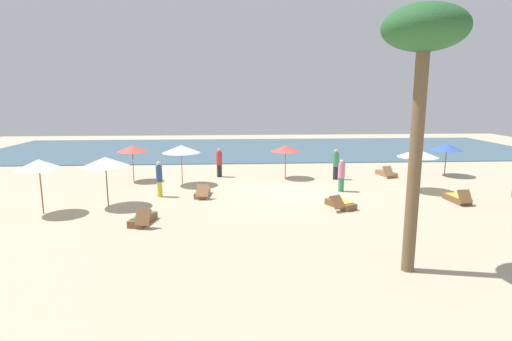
{
  "coord_description": "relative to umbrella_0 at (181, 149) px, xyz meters",
  "views": [
    {
      "loc": [
        -2.88,
        -20.19,
        5.04
      ],
      "look_at": [
        -1.61,
        0.65,
        1.1
      ],
      "focal_mm": 28.77,
      "sensor_mm": 36.0,
      "label": 1
    }
  ],
  "objects": [
    {
      "name": "umbrella_6",
      "position": [
        -5.26,
        -5.26,
        0.1
      ],
      "size": [
        1.85,
        1.85,
        2.34
      ],
      "color": "brown",
      "rests_on": "ground_plane"
    },
    {
      "name": "person_2",
      "position": [
        -0.8,
        -2.62,
        -1.11
      ],
      "size": [
        0.43,
        0.43,
        1.77
      ],
      "color": "yellow",
      "rests_on": "ground_plane"
    },
    {
      "name": "lounger_5",
      "position": [
        13.35,
        -4.5,
        -1.85
      ],
      "size": [
        0.68,
        1.69,
        0.72
      ],
      "color": "brown",
      "rests_on": "ground_plane"
    },
    {
      "name": "lounger_2",
      "position": [
        7.6,
        -5.1,
        -1.85
      ],
      "size": [
        1.29,
        1.79,
        0.67
      ],
      "color": "brown",
      "rests_on": "ground_plane"
    },
    {
      "name": "umbrella_4",
      "position": [
        -2.95,
        1.2,
        -0.12
      ],
      "size": [
        1.75,
        1.75,
        2.08
      ],
      "color": "brown",
      "rests_on": "ground_plane"
    },
    {
      "name": "ground_plane",
      "position": [
        5.63,
        -2.39,
        -2.02
      ],
      "size": [
        60.0,
        60.0,
        0.0
      ],
      "primitive_type": "plane",
      "color": "#BCAD8E"
    },
    {
      "name": "umbrella_3",
      "position": [
        15.95,
        1.61,
        -0.23
      ],
      "size": [
        1.92,
        1.92,
        2.0
      ],
      "color": "brown",
      "rests_on": "ground_plane"
    },
    {
      "name": "lounger_4",
      "position": [
        1.29,
        -2.64,
        -1.85
      ],
      "size": [
        0.74,
        1.72,
        0.71
      ],
      "color": "olive",
      "rests_on": "ground_plane"
    },
    {
      "name": "lounger_3",
      "position": [
        12.31,
        1.71,
        -1.85
      ],
      "size": [
        0.97,
        1.76,
        0.72
      ],
      "color": "olive",
      "rests_on": "ground_plane"
    },
    {
      "name": "palm_0",
      "position": [
        7.81,
        -11.73,
        4.29
      ],
      "size": [
        2.23,
        2.23,
        7.34
      ],
      "color": "brown",
      "rests_on": "ground_plane"
    },
    {
      "name": "person_3",
      "position": [
        8.44,
        -2.06,
        -1.18
      ],
      "size": [
        0.47,
        0.47,
        1.69
      ],
      "color": "#338C59",
      "rests_on": "ground_plane"
    },
    {
      "name": "umbrella_0",
      "position": [
        0.0,
        0.0,
        0.0
      ],
      "size": [
        2.1,
        2.1,
        2.24
      ],
      "color": "olive",
      "rests_on": "ground_plane"
    },
    {
      "name": "umbrella_1",
      "position": [
        -2.84,
        -4.26,
        0.02
      ],
      "size": [
        2.07,
        2.07,
        2.26
      ],
      "color": "brown",
      "rests_on": "ground_plane"
    },
    {
      "name": "person_0",
      "position": [
        8.91,
        0.96,
        -1.11
      ],
      "size": [
        0.38,
        0.38,
        1.81
      ],
      "color": "#26262D",
      "rests_on": "ground_plane"
    },
    {
      "name": "umbrella_5",
      "position": [
        12.36,
        -2.23,
        -0.02
      ],
      "size": [
        2.05,
        2.05,
        2.19
      ],
      "color": "brown",
      "rests_on": "ground_plane"
    },
    {
      "name": "lounger_0",
      "position": [
        -0.75,
        -6.88,
        -1.84
      ],
      "size": [
        0.94,
        1.72,
        0.75
      ],
      "color": "brown",
      "rests_on": "ground_plane"
    },
    {
      "name": "ocean_water",
      "position": [
        5.63,
        14.61,
        -1.99
      ],
      "size": [
        48.0,
        16.0,
        0.06
      ],
      "primitive_type": "cube",
      "color": "#3D6075",
      "rests_on": "ground_plane"
    },
    {
      "name": "person_1",
      "position": [
        2.01,
        2.14,
        -1.14
      ],
      "size": [
        0.5,
        0.5,
        1.76
      ],
      "color": "#26262D",
      "rests_on": "ground_plane"
    },
    {
      "name": "umbrella_2",
      "position": [
        5.98,
        1.45,
        -0.22
      ],
      "size": [
        1.78,
        1.78,
        1.99
      ],
      "color": "olive",
      "rests_on": "ground_plane"
    }
  ]
}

